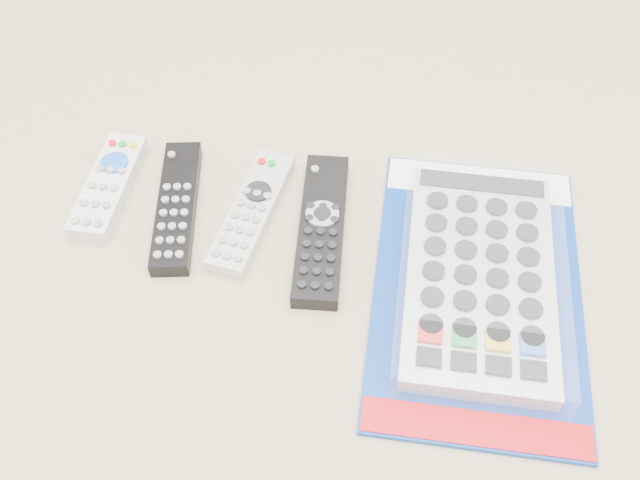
# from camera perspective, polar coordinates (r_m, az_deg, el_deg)

# --- Properties ---
(remote_small_grey) EXTENTS (0.05, 0.15, 0.02)m
(remote_small_grey) POSITION_cam_1_polar(r_m,az_deg,el_deg) (0.83, -16.57, 4.15)
(remote_small_grey) COLOR silver
(remote_small_grey) RESTS_ON ground
(remote_slim_black) EXTENTS (0.07, 0.18, 0.02)m
(remote_slim_black) POSITION_cam_1_polar(r_m,az_deg,el_deg) (0.80, -11.38, 2.67)
(remote_slim_black) COLOR black
(remote_slim_black) RESTS_ON ground
(remote_silver_dvd) EXTENTS (0.07, 0.18, 0.02)m
(remote_silver_dvd) POSITION_cam_1_polar(r_m,az_deg,el_deg) (0.78, -5.47, 2.31)
(remote_silver_dvd) COLOR #B9B9BD
(remote_silver_dvd) RESTS_ON ground
(remote_large_black) EXTENTS (0.06, 0.20, 0.02)m
(remote_large_black) POSITION_cam_1_polar(r_m,az_deg,el_deg) (0.76, 0.12, 0.95)
(remote_large_black) COLOR black
(remote_large_black) RESTS_ON ground
(jumbo_remote_packaged) EXTENTS (0.21, 0.34, 0.05)m
(jumbo_remote_packaged) POSITION_cam_1_polar(r_m,az_deg,el_deg) (0.73, 12.67, -2.74)
(jumbo_remote_packaged) COLOR navy
(jumbo_remote_packaged) RESTS_ON ground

